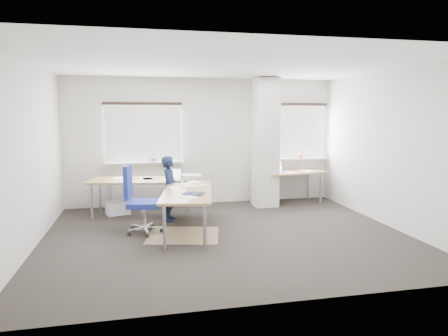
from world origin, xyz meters
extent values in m
plane|color=black|center=(0.00, 0.00, 0.00)|extent=(6.00, 6.00, 0.00)
cube|color=beige|center=(0.00, 2.50, 1.40)|extent=(6.00, 0.04, 2.80)
cube|color=beige|center=(0.00, -2.50, 1.40)|extent=(6.00, 0.04, 2.80)
cube|color=beige|center=(-3.00, 0.00, 1.40)|extent=(0.04, 5.00, 2.80)
cube|color=beige|center=(3.00, 0.00, 1.40)|extent=(0.04, 5.00, 2.80)
cube|color=white|center=(0.00, 0.00, 2.80)|extent=(6.00, 5.00, 0.04)
cube|color=beige|center=(1.30, 1.95, 1.39)|extent=(0.50, 0.50, 2.78)
cube|color=white|center=(-1.30, 2.47, 1.60)|extent=(1.60, 0.04, 1.20)
cube|color=white|center=(-1.30, 2.43, 1.60)|extent=(1.60, 0.02, 1.20)
cube|color=white|center=(-1.30, 2.40, 0.98)|extent=(1.70, 0.20, 0.04)
cube|color=white|center=(2.30, 2.47, 1.60)|extent=(1.20, 0.04, 1.20)
cube|color=white|center=(2.30, 2.43, 1.60)|extent=(1.20, 0.02, 1.20)
cube|color=white|center=(2.30, 2.40, 0.98)|extent=(1.30, 0.20, 0.04)
cube|color=white|center=(-1.30, 2.42, 0.45)|extent=(1.40, 0.10, 0.60)
cylinder|color=#864393|center=(-1.10, 2.38, 1.04)|extent=(0.12, 0.12, 0.08)
imported|color=#265B24|center=(-1.10, 2.38, 1.08)|extent=(0.09, 0.06, 0.17)
cylinder|color=#B14C44|center=(2.30, 2.38, 1.04)|extent=(0.12, 0.12, 0.08)
imported|color=#265B24|center=(2.30, 2.38, 1.08)|extent=(0.09, 0.07, 0.17)
cube|color=olive|center=(-0.71, 0.13, 0.00)|extent=(1.35, 1.21, 0.01)
cube|color=white|center=(-1.86, 1.82, 0.13)|extent=(0.51, 0.43, 0.27)
cube|color=olive|center=(-1.39, 1.66, 0.71)|extent=(2.11, 1.14, 0.04)
cube|color=olive|center=(-0.61, 0.30, 0.71)|extent=(1.14, 2.11, 0.04)
cylinder|color=gray|center=(-2.32, 1.52, 0.34)|extent=(0.05, 0.05, 0.69)
cylinder|color=gray|center=(-2.22, 2.11, 0.34)|extent=(0.05, 0.05, 0.69)
cylinder|color=gray|center=(-0.45, 1.79, 0.34)|extent=(0.05, 0.05, 0.69)
cylinder|color=gray|center=(-1.06, -0.53, 0.34)|extent=(0.05, 0.05, 0.69)
cylinder|color=gray|center=(-0.47, -0.64, 0.34)|extent=(0.05, 0.05, 0.69)
cylinder|color=gray|center=(-0.16, 1.13, 0.34)|extent=(0.05, 0.05, 0.69)
cube|color=#B7B7BC|center=(-0.78, 1.37, 0.74)|extent=(0.39, 0.33, 0.01)
cube|color=#B7B7BC|center=(-0.74, 1.48, 0.85)|extent=(0.32, 0.16, 0.22)
cube|color=silver|center=(-0.74, 1.48, 0.85)|extent=(0.28, 0.13, 0.19)
cube|color=white|center=(-0.44, 0.62, 0.74)|extent=(0.46, 0.21, 0.02)
cube|color=#151939|center=(-0.55, -0.03, 0.74)|extent=(0.39, 0.35, 0.01)
cube|color=beige|center=(-0.40, 1.59, 0.77)|extent=(0.51, 0.41, 0.07)
imported|color=white|center=(-0.64, 0.96, 0.76)|extent=(0.09, 0.09, 0.07)
cylinder|color=silver|center=(-0.56, -0.17, 0.78)|extent=(0.07, 0.07, 0.10)
cube|color=olive|center=(2.00, 2.08, 0.71)|extent=(1.50, 0.93, 0.04)
cylinder|color=gray|center=(1.45, 1.73, 0.34)|extent=(0.05, 0.05, 0.69)
cylinder|color=gray|center=(2.63, 1.94, 0.34)|extent=(0.05, 0.05, 0.69)
cylinder|color=gray|center=(1.37, 2.23, 0.34)|extent=(0.05, 0.05, 0.69)
cylinder|color=gray|center=(2.55, 2.43, 0.34)|extent=(0.05, 0.05, 0.69)
cube|color=#B7B7BC|center=(1.70, 2.00, 0.74)|extent=(0.40, 0.38, 0.01)
cube|color=#B7B7BC|center=(1.63, 2.10, 0.85)|extent=(0.30, 0.22, 0.22)
cube|color=silver|center=(1.63, 2.10, 0.85)|extent=(0.26, 0.19, 0.19)
cylinder|color=white|center=(2.31, 2.41, 0.74)|extent=(0.10, 0.10, 0.02)
cylinder|color=white|center=(2.31, 2.41, 0.93)|extent=(0.02, 0.16, 0.38)
cylinder|color=white|center=(2.31, 2.29, 1.15)|extent=(0.02, 0.29, 0.13)
cone|color=white|center=(2.31, 2.15, 1.13)|extent=(0.14, 0.16, 0.17)
cube|color=navy|center=(-1.35, 0.40, 0.51)|extent=(0.59, 0.59, 0.09)
cube|color=navy|center=(-1.60, 0.44, 0.89)|extent=(0.14, 0.45, 0.56)
cylinder|color=silver|center=(-1.35, 0.40, 0.30)|extent=(0.07, 0.07, 0.38)
cylinder|color=black|center=(-1.06, 0.35, 0.04)|extent=(0.07, 0.04, 0.07)
cylinder|color=black|center=(-1.21, 0.66, 0.04)|extent=(0.06, 0.07, 0.07)
cylinder|color=black|center=(-1.55, 0.61, 0.04)|extent=(0.07, 0.07, 0.07)
cylinder|color=black|center=(-1.61, 0.27, 0.04)|extent=(0.07, 0.06, 0.07)
cylinder|color=black|center=(-1.30, 0.11, 0.04)|extent=(0.04, 0.07, 0.07)
imported|color=black|center=(-0.86, 1.12, 0.62)|extent=(0.36, 0.49, 1.24)
camera|label=1|loc=(-1.39, -6.36, 2.03)|focal=32.00mm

